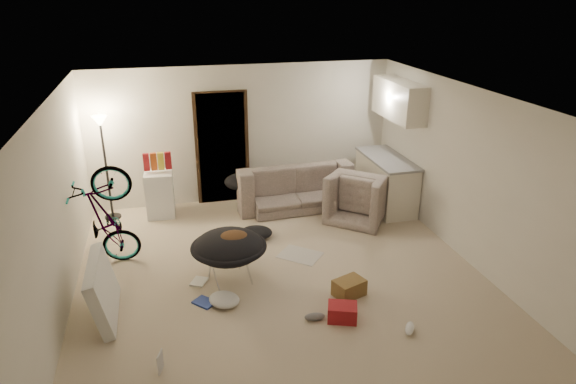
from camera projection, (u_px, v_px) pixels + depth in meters
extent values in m
cube|color=#C5B397|center=(282.00, 278.00, 7.14)|extent=(5.50, 6.00, 0.02)
cube|color=white|center=(281.00, 98.00, 6.20)|extent=(5.50, 6.00, 0.02)
cube|color=silver|center=(243.00, 134.00, 9.38)|extent=(5.50, 0.02, 2.50)
cube|color=silver|center=(372.00, 336.00, 3.96)|extent=(5.50, 0.02, 2.50)
cube|color=silver|center=(54.00, 216.00, 6.04)|extent=(0.02, 6.00, 2.50)
cube|color=silver|center=(470.00, 176.00, 7.30)|extent=(0.02, 6.00, 2.50)
cube|color=black|center=(222.00, 148.00, 9.33)|extent=(0.85, 0.10, 2.04)
cube|color=#301E10|center=(222.00, 149.00, 9.31)|extent=(0.97, 0.04, 2.10)
cylinder|color=black|center=(113.00, 217.00, 8.97)|extent=(0.28, 0.28, 0.03)
cylinder|color=black|center=(107.00, 172.00, 8.66)|extent=(0.04, 0.04, 1.70)
cone|color=#FFE0A5|center=(100.00, 121.00, 8.33)|extent=(0.24, 0.24, 0.18)
cube|color=silver|center=(386.00, 183.00, 9.32)|extent=(0.60, 1.50, 0.88)
cube|color=gray|center=(388.00, 159.00, 9.15)|extent=(0.64, 1.54, 0.04)
cube|color=silver|center=(399.00, 100.00, 8.79)|extent=(0.38, 1.40, 0.65)
imported|color=#3A423A|center=(292.00, 189.00, 9.40)|extent=(2.10, 0.89, 0.61)
imported|color=#3A423A|center=(361.00, 200.00, 8.90)|extent=(1.28, 1.26, 0.62)
imported|color=black|center=(109.00, 239.00, 7.29)|extent=(1.62, 0.78, 0.92)
imported|color=maroon|center=(159.00, 375.00, 5.32)|extent=(0.27, 0.23, 0.02)
cube|color=white|center=(160.00, 194.00, 8.92)|extent=(0.50, 0.50, 0.80)
cube|color=maroon|center=(146.00, 162.00, 8.66)|extent=(0.10, 0.07, 0.30)
cube|color=#BD4A17|center=(154.00, 162.00, 8.69)|extent=(0.11, 0.08, 0.30)
cube|color=gold|center=(161.00, 161.00, 8.71)|extent=(0.11, 0.08, 0.30)
cube|color=maroon|center=(168.00, 160.00, 8.74)|extent=(0.11, 0.08, 0.30)
cylinder|color=silver|center=(230.00, 265.00, 6.97)|extent=(0.67, 0.67, 0.47)
ellipsoid|color=black|center=(229.00, 247.00, 6.86)|extent=(0.95, 0.95, 0.40)
torus|color=black|center=(229.00, 247.00, 6.86)|extent=(1.02, 1.02, 0.07)
ellipsoid|color=#482D18|center=(232.00, 240.00, 6.80)|extent=(0.56, 0.50, 0.22)
ellipsoid|color=black|center=(240.00, 182.00, 9.10)|extent=(0.57, 0.48, 0.28)
cube|color=silver|center=(103.00, 290.00, 6.18)|extent=(0.29, 1.11, 0.75)
cube|color=brown|center=(349.00, 288.00, 6.69)|extent=(0.46, 0.39, 0.22)
cube|color=maroon|center=(342.00, 312.00, 6.20)|extent=(0.42, 0.36, 0.20)
cylinder|color=white|center=(341.00, 285.00, 6.82)|extent=(0.15, 0.15, 0.15)
cone|color=white|center=(341.00, 278.00, 6.78)|extent=(0.08, 0.08, 0.07)
cube|color=#B9B2AA|center=(300.00, 255.00, 7.72)|extent=(0.75, 0.74, 0.01)
cube|color=#2D44A4|center=(204.00, 302.00, 6.55)|extent=(0.33, 0.34, 0.03)
cube|color=silver|center=(199.00, 282.00, 7.01)|extent=(0.28, 0.30, 0.02)
ellipsoid|color=slate|center=(244.00, 211.00, 9.10)|extent=(0.25, 0.23, 0.09)
ellipsoid|color=slate|center=(315.00, 317.00, 6.21)|extent=(0.26, 0.13, 0.09)
ellipsoid|color=white|center=(410.00, 328.00, 5.99)|extent=(0.22, 0.27, 0.09)
ellipsoid|color=black|center=(256.00, 233.00, 8.23)|extent=(0.60, 0.55, 0.17)
ellipsoid|color=black|center=(259.00, 201.00, 9.44)|extent=(0.55, 0.49, 0.16)
ellipsoid|color=silver|center=(224.00, 300.00, 6.51)|extent=(0.54, 0.54, 0.13)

